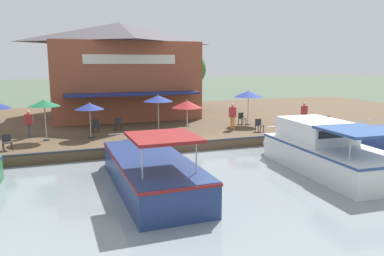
% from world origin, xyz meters
% --- Properties ---
extents(ground_plane, '(220.00, 220.00, 0.00)m').
position_xyz_m(ground_plane, '(0.00, 0.00, 0.00)').
color(ground_plane, '#4C5B47').
extents(quay_deck, '(22.00, 56.00, 0.60)m').
position_xyz_m(quay_deck, '(-11.00, 0.00, 0.30)').
color(quay_deck, brown).
rests_on(quay_deck, ground).
extents(quay_edge_fender, '(0.20, 50.40, 0.10)m').
position_xyz_m(quay_edge_fender, '(-0.10, 0.00, 0.65)').
color(quay_edge_fender, '#2D2D33').
rests_on(quay_edge_fender, quay_deck).
extents(waterfront_restaurant, '(11.71, 12.20, 7.99)m').
position_xyz_m(waterfront_restaurant, '(-13.40, -2.17, 4.66)').
color(waterfront_restaurant, brown).
rests_on(waterfront_restaurant, quay_deck).
extents(patio_umbrella_mid_patio_right, '(1.74, 1.74, 2.20)m').
position_xyz_m(patio_umbrella_mid_patio_right, '(-3.54, -5.71, 2.56)').
color(patio_umbrella_mid_patio_right, '#B7B7B7').
rests_on(patio_umbrella_mid_patio_right, quay_deck).
extents(patio_umbrella_far_corner, '(1.80, 1.80, 2.48)m').
position_xyz_m(patio_umbrella_far_corner, '(-3.70, -8.26, 2.83)').
color(patio_umbrella_far_corner, '#B7B7B7').
rests_on(patio_umbrella_far_corner, quay_deck).
extents(patio_umbrella_back_row, '(1.99, 1.99, 2.45)m').
position_xyz_m(patio_umbrella_back_row, '(-4.59, -1.12, 2.80)').
color(patio_umbrella_back_row, '#B7B7B7').
rests_on(patio_umbrella_back_row, quay_deck).
extents(patio_umbrella_by_entrance, '(1.93, 1.93, 2.27)m').
position_xyz_m(patio_umbrella_by_entrance, '(-2.27, 0.15, 2.60)').
color(patio_umbrella_by_entrance, '#B7B7B7').
rests_on(patio_umbrella_by_entrance, quay_deck).
extents(patio_umbrella_mid_patio_left, '(2.14, 2.14, 2.58)m').
position_xyz_m(patio_umbrella_mid_patio_left, '(-4.68, 5.79, 2.90)').
color(patio_umbrella_mid_patio_left, '#B7B7B7').
rests_on(patio_umbrella_mid_patio_left, quay_deck).
extents(cafe_chair_beside_entrance, '(0.53, 0.53, 0.85)m').
position_xyz_m(cafe_chair_beside_entrance, '(-1.69, -10.17, 1.08)').
color(cafe_chair_beside_entrance, '#2D2D33').
rests_on(cafe_chair_beside_entrance, quay_deck).
extents(cafe_chair_mid_patio, '(0.56, 0.56, 0.85)m').
position_xyz_m(cafe_chair_mid_patio, '(-5.66, -3.71, 1.08)').
color(cafe_chair_mid_patio, '#2D2D33').
rests_on(cafe_chair_mid_patio, quay_deck).
extents(cafe_chair_back_row_seat, '(0.49, 0.49, 0.85)m').
position_xyz_m(cafe_chair_back_row_seat, '(-5.17, 5.54, 1.08)').
color(cafe_chair_back_row_seat, '#2D2D33').
rests_on(cafe_chair_back_row_seat, quay_deck).
extents(cafe_chair_far_corner_seat, '(0.45, 0.45, 0.85)m').
position_xyz_m(cafe_chair_far_corner_seat, '(-1.95, 5.16, 1.08)').
color(cafe_chair_far_corner_seat, '#2D2D33').
rests_on(cafe_chair_far_corner_seat, quay_deck).
extents(cafe_chair_facing_river, '(0.57, 0.57, 0.85)m').
position_xyz_m(cafe_chair_facing_river, '(-1.47, 10.38, 1.08)').
color(cafe_chair_facing_river, '#2D2D33').
rests_on(cafe_chair_facing_river, quay_deck).
extents(cafe_chair_under_first_umbrella, '(0.56, 0.56, 0.85)m').
position_xyz_m(cafe_chair_under_first_umbrella, '(-5.40, -5.25, 1.08)').
color(cafe_chair_under_first_umbrella, '#2D2D33').
rests_on(cafe_chair_under_first_umbrella, quay_deck).
extents(person_at_quay_edge, '(0.51, 0.51, 1.81)m').
position_xyz_m(person_at_quay_edge, '(-3.30, 3.84, 1.75)').
color(person_at_quay_edge, orange).
rests_on(person_at_quay_edge, quay_deck).
extents(person_mid_patio, '(0.48, 0.48, 1.70)m').
position_xyz_m(person_mid_patio, '(-3.07, 9.58, 1.67)').
color(person_mid_patio, '#B23338').
rests_on(person_mid_patio, quay_deck).
extents(person_near_entrance, '(0.48, 0.48, 1.69)m').
position_xyz_m(person_near_entrance, '(-5.04, -9.26, 1.66)').
color(person_near_entrance, '#4C4C56').
rests_on(person_near_entrance, quay_deck).
extents(motorboat_fourth_along, '(9.05, 2.87, 2.55)m').
position_xyz_m(motorboat_fourth_along, '(4.63, -4.10, 0.79)').
color(motorboat_fourth_along, navy).
rests_on(motorboat_fourth_along, river_water).
extents(motorboat_nearest_quay, '(8.72, 3.54, 2.34)m').
position_xyz_m(motorboat_nearest_quay, '(5.10, 4.48, 0.98)').
color(motorboat_nearest_quay, white).
rests_on(motorboat_nearest_quay, river_water).
extents(mooring_post, '(0.22, 0.22, 0.74)m').
position_xyz_m(mooring_post, '(-0.35, -3.78, 0.98)').
color(mooring_post, '#473323').
rests_on(mooring_post, quay_deck).
extents(tree_behind_restaurant, '(3.77, 3.59, 5.73)m').
position_xyz_m(tree_behind_restaurant, '(-15.77, 4.89, 4.43)').
color(tree_behind_restaurant, brown).
rests_on(tree_behind_restaurant, quay_deck).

